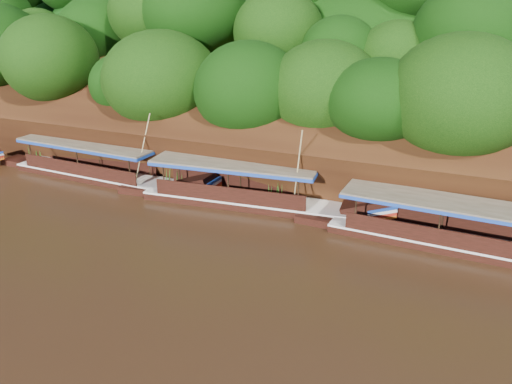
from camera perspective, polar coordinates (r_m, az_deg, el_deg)
ground at (r=24.32m, az=-6.96°, el=-8.69°), size 160.00×160.00×0.00m
riverbank at (r=43.41m, az=8.16°, el=7.54°), size 120.00×30.06×19.40m
boat_0 at (r=27.74m, az=23.47°, el=-5.15°), size 15.49×3.24×5.94m
boat_1 at (r=30.77m, az=0.40°, el=-0.58°), size 15.80×3.87×5.77m
boat_2 at (r=36.58m, az=-16.50°, el=2.09°), size 16.49×3.08×5.67m
reeds at (r=33.31m, az=-4.58°, el=1.53°), size 50.16×2.51×1.98m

